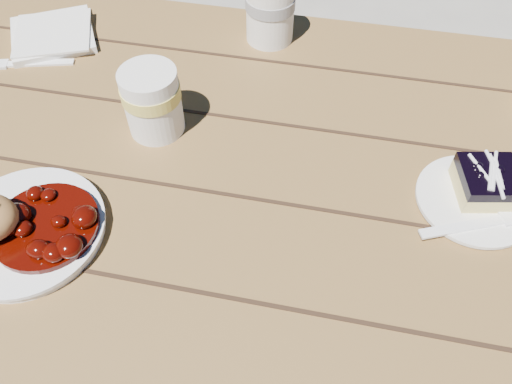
% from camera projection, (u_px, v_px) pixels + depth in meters
% --- Properties ---
extents(ground, '(60.00, 60.00, 0.00)m').
position_uv_depth(ground, '(269.00, 343.00, 1.36)').
color(ground, gray).
rests_on(ground, ground).
extents(picnic_table, '(2.00, 1.55, 0.75)m').
position_uv_depth(picnic_table, '(275.00, 220.00, 0.90)').
color(picnic_table, brown).
rests_on(picnic_table, ground).
extents(main_plate, '(0.21, 0.21, 0.02)m').
position_uv_depth(main_plate, '(27.00, 231.00, 0.68)').
color(main_plate, white).
rests_on(main_plate, picnic_table).
extents(goulash_stew, '(0.14, 0.14, 0.04)m').
position_uv_depth(goulash_stew, '(42.00, 220.00, 0.66)').
color(goulash_stew, '#3D0702').
rests_on(goulash_stew, main_plate).
extents(dessert_plate, '(0.16, 0.16, 0.01)m').
position_uv_depth(dessert_plate, '(474.00, 201.00, 0.72)').
color(dessert_plate, white).
rests_on(dessert_plate, picnic_table).
extents(blueberry_cake, '(0.09, 0.09, 0.05)m').
position_uv_depth(blueberry_cake, '(487.00, 182.00, 0.70)').
color(blueberry_cake, '#F0DC83').
rests_on(blueberry_cake, dessert_plate).
extents(fork_dessert, '(0.16, 0.09, 0.00)m').
position_uv_depth(fork_dessert, '(463.00, 227.00, 0.68)').
color(fork_dessert, white).
rests_on(fork_dessert, dessert_plate).
extents(coffee_cup, '(0.09, 0.09, 0.11)m').
position_uv_depth(coffee_cup, '(270.00, 12.00, 0.92)').
color(coffee_cup, white).
rests_on(coffee_cup, picnic_table).
extents(napkin_stack, '(0.20, 0.20, 0.01)m').
position_uv_depth(napkin_stack, '(53.00, 35.00, 0.96)').
color(napkin_stack, white).
rests_on(napkin_stack, picnic_table).
extents(fork_table, '(0.16, 0.07, 0.00)m').
position_uv_depth(fork_table, '(39.00, 63.00, 0.92)').
color(fork_table, white).
rests_on(fork_table, picnic_table).
extents(second_cup, '(0.09, 0.09, 0.11)m').
position_uv_depth(second_cup, '(153.00, 102.00, 0.77)').
color(second_cup, white).
rests_on(second_cup, picnic_table).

